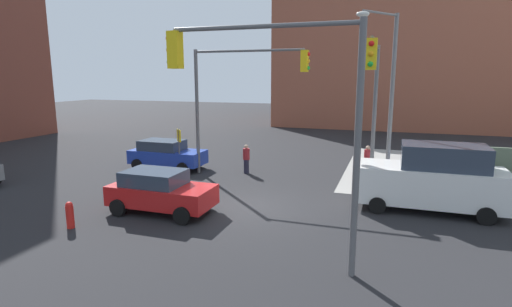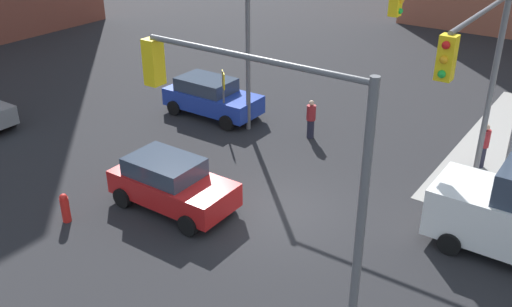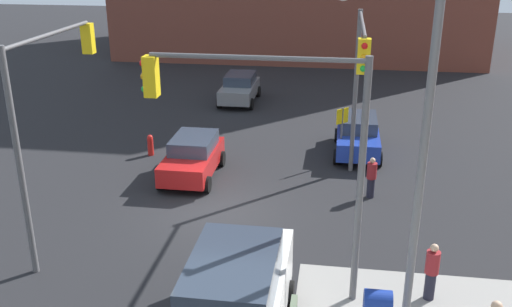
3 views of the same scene
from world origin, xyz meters
The scene contains 13 objects.
ground_plane centered at (0.00, 0.00, 0.00)m, with size 120.00×120.00×0.00m, color black.
traffic_signal_nw_corner centered at (-2.16, 4.50, 4.67)m, with size 6.07×0.36×6.50m.
traffic_signal_se_corner centered at (2.46, -4.50, 4.62)m, with size 5.35×0.36×6.50m.
traffic_signal_ne_corner centered at (4.50, 2.39, 4.63)m, with size 0.36×5.53×6.50m.
street_lamp_corner centered at (4.99, 5.50, 4.70)m, with size 1.76×2.25×8.00m.
warning_sign_two_way centered at (-5.40, 4.06, 1.64)m, with size 0.48×0.48×2.40m.
fire_hydrant centered at (-5.00, -4.20, 0.49)m, with size 0.26×0.26×0.94m.
coupe_gray centered at (-14.11, -1.83, 0.84)m, with size 4.09×2.02×1.62m.
hatchback_blue centered at (-6.65, 4.78, 0.84)m, with size 4.18×2.02×1.62m.
coupe_red centered at (-2.95, -1.75, 0.84)m, with size 3.97×2.02×1.62m.
van_white_delivery centered at (6.88, 1.80, 1.28)m, with size 5.40×2.32×2.62m.
pedestrian_waiting centered at (4.20, 6.50, 0.85)m, with size 0.36×0.36×1.65m.
pedestrian_walking_north centered at (-2.00, 5.20, 0.80)m, with size 0.36×0.36×1.56m.
Camera 3 is at (17.54, 3.85, 9.02)m, focal length 40.00 mm.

